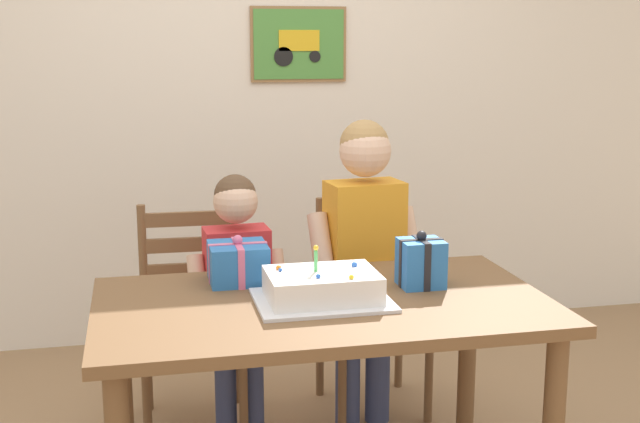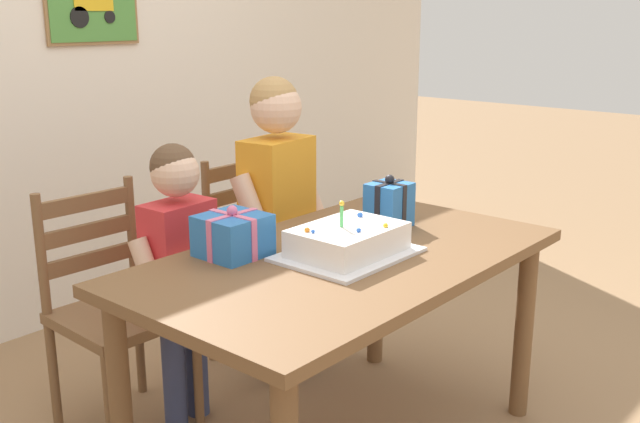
% 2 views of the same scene
% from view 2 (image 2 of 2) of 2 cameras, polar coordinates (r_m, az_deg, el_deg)
% --- Properties ---
extents(back_wall, '(6.40, 0.11, 2.60)m').
position_cam_2_polar(back_wall, '(3.79, -20.83, 10.64)').
color(back_wall, silver).
rests_on(back_wall, ground).
extents(dining_table, '(1.50, 0.86, 0.75)m').
position_cam_2_polar(dining_table, '(2.50, 1.87, -5.49)').
color(dining_table, brown).
rests_on(dining_table, ground).
extents(birthday_cake, '(0.44, 0.34, 0.19)m').
position_cam_2_polar(birthday_cake, '(2.44, 2.16, -2.37)').
color(birthday_cake, silver).
rests_on(birthday_cake, dining_table).
extents(gift_box_red_large, '(0.15, 0.14, 0.20)m').
position_cam_2_polar(gift_box_red_large, '(2.77, 5.35, 0.53)').
color(gift_box_red_large, '#286BB7').
rests_on(gift_box_red_large, dining_table).
extents(gift_box_beside_cake, '(0.21, 0.21, 0.17)m').
position_cam_2_polar(gift_box_beside_cake, '(2.45, -6.74, -1.82)').
color(gift_box_beside_cake, '#286BB7').
rests_on(gift_box_beside_cake, dining_table).
extents(chair_left, '(0.43, 0.43, 0.92)m').
position_cam_2_polar(chair_left, '(2.87, -15.55, -7.28)').
color(chair_left, brown).
rests_on(chair_left, ground).
extents(chair_right, '(0.43, 0.43, 0.92)m').
position_cam_2_polar(chair_right, '(3.33, -4.46, -3.61)').
color(chair_right, brown).
rests_on(chair_right, ground).
extents(child_older, '(0.49, 0.29, 1.29)m').
position_cam_2_polar(child_older, '(3.07, -3.28, 0.95)').
color(child_older, '#38426B').
rests_on(child_older, ground).
extents(child_younger, '(0.40, 0.23, 1.09)m').
position_cam_2_polar(child_younger, '(2.76, -10.77, -3.59)').
color(child_younger, '#38426B').
rests_on(child_younger, ground).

